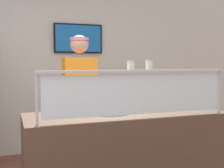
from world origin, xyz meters
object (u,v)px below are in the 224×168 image
pizza_server (106,109)px  pepper_flake_shaker (149,65)px  parmesan_shaker (131,66)px  pizza_box_stack (171,93)px  pizza_tray (107,111)px  worker_figure (80,100)px

pizza_server → pepper_flake_shaker: (0.28, -0.37, 0.43)m
pizza_server → parmesan_shaker: (0.10, -0.37, 0.43)m
pizza_server → pizza_box_stack: pizza_box_stack is taller
pizza_server → parmesan_shaker: size_ratio=3.33×
pizza_tray → worker_figure: worker_figure is taller
parmesan_shaker → worker_figure: size_ratio=0.05×
pizza_server → parmesan_shaker: 0.57m
pizza_server → pepper_flake_shaker: 0.63m
parmesan_shaker → pepper_flake_shaker: size_ratio=0.94×
pizza_server → parmesan_shaker: parmesan_shaker is taller
pepper_flake_shaker → worker_figure: bearing=110.5°
pizza_server → pizza_box_stack: size_ratio=0.59×
pizza_box_stack → pizza_tray: bearing=-137.0°
pepper_flake_shaker → pizza_box_stack: bearing=53.9°
pizza_server → pepper_flake_shaker: size_ratio=3.12×
worker_figure → pizza_server: bearing=-81.3°
parmesan_shaker → pizza_box_stack: size_ratio=0.18×
pizza_tray → pizza_box_stack: size_ratio=1.01×
pizza_box_stack → worker_figure: bearing=-152.3°
parmesan_shaker → pizza_tray: bearing=101.9°
worker_figure → pizza_box_stack: size_ratio=3.74×
pizza_box_stack → pizza_server: bearing=-137.0°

